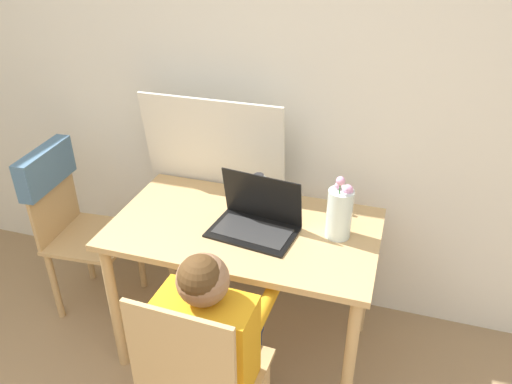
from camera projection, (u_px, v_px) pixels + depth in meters
wall_back at (250, 79)px, 2.45m from camera, size 6.40×0.05×2.50m
dining_table at (245, 244)px, 2.28m from camera, size 1.19×0.68×0.74m
chair_occupied at (201, 384)px, 1.81m from camera, size 0.42×0.42×0.93m
chair_spare at (66, 205)px, 2.61m from camera, size 0.46×0.43×0.94m
person_seated at (212, 329)px, 1.83m from camera, size 0.37×0.43×1.01m
laptop at (257, 218)px, 2.19m from camera, size 0.40×0.29×0.25m
flower_vase at (340, 212)px, 2.11m from camera, size 0.11×0.11×0.30m
water_bottle at (259, 196)px, 2.27m from camera, size 0.07×0.07×0.21m
cardboard_panel at (219, 202)px, 2.69m from camera, size 0.73×0.18×1.21m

